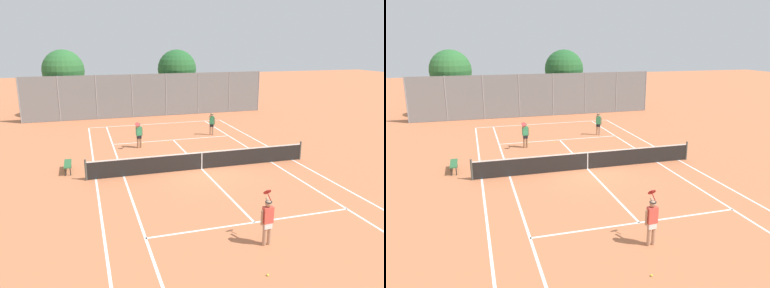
{
  "view_description": "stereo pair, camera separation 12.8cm",
  "coord_description": "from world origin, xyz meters",
  "views": [
    {
      "loc": [
        -5.9,
        -17.98,
        6.56
      ],
      "look_at": [
        -0.1,
        1.5,
        1.0
      ],
      "focal_mm": 35.0,
      "sensor_mm": 36.0,
      "label": 1
    },
    {
      "loc": [
        -5.78,
        -18.02,
        6.56
      ],
      "look_at": [
        -0.1,
        1.5,
        1.0
      ],
      "focal_mm": 35.0,
      "sensor_mm": 36.0,
      "label": 2
    }
  ],
  "objects": [
    {
      "name": "tree_behind_right",
      "position": [
        3.15,
        17.2,
        3.9
      ],
      "size": [
        3.68,
        3.68,
        5.88
      ],
      "color": "brown",
      "rests_on": "ground"
    },
    {
      "name": "court_line_markings",
      "position": [
        0.0,
        0.0,
        0.0
      ],
      "size": [
        11.1,
        23.9,
        0.01
      ],
      "color": "white",
      "rests_on": "ground"
    },
    {
      "name": "loose_tennis_ball_2",
      "position": [
        -0.5,
        5.78,
        0.03
      ],
      "size": [
        0.07,
        0.07,
        0.07
      ],
      "primitive_type": "sphere",
      "color": "#D1DB33",
      "rests_on": "ground"
    },
    {
      "name": "tree_behind_left",
      "position": [
        -7.25,
        17.52,
        4.04
      ],
      "size": [
        3.66,
        3.66,
        5.94
      ],
      "color": "brown",
      "rests_on": "ground"
    },
    {
      "name": "back_fence",
      "position": [
        0.0,
        15.29,
        1.92
      ],
      "size": [
        21.69,
        0.08,
        3.84
      ],
      "color": "gray",
      "rests_on": "ground"
    },
    {
      "name": "player_far_left",
      "position": [
        -2.55,
        5.09,
        0.93
      ],
      "size": [
        0.57,
        0.82,
        1.77
      ],
      "color": "#936B4C",
      "rests_on": "ground"
    },
    {
      "name": "tennis_net",
      "position": [
        0.0,
        0.0,
        0.51
      ],
      "size": [
        12.0,
        0.1,
        1.07
      ],
      "color": "#474C47",
      "rests_on": "ground"
    },
    {
      "name": "player_near_side",
      "position": [
        -0.32,
        -7.95,
        0.93
      ],
      "size": [
        0.63,
        0.76,
        1.77
      ],
      "color": "tan",
      "rests_on": "ground"
    },
    {
      "name": "courtside_bench",
      "position": [
        -6.83,
        1.6,
        0.41
      ],
      "size": [
        0.36,
        1.5,
        0.47
      ],
      "color": "#2D6638",
      "rests_on": "ground"
    },
    {
      "name": "player_far_right",
      "position": [
        3.03,
        6.99,
        0.91
      ],
      "size": [
        0.54,
        0.47,
        1.6
      ],
      "color": "tan",
      "rests_on": "ground"
    },
    {
      "name": "loose_tennis_ball_3",
      "position": [
        -1.49,
        10.06,
        0.03
      ],
      "size": [
        0.07,
        0.07,
        0.07
      ],
      "primitive_type": "sphere",
      "color": "#D1DB33",
      "rests_on": "ground"
    },
    {
      "name": "loose_tennis_ball_0",
      "position": [
        -2.22,
        5.94,
        0.03
      ],
      "size": [
        0.07,
        0.07,
        0.07
      ],
      "primitive_type": "sphere",
      "color": "#D1DB33",
      "rests_on": "ground"
    },
    {
      "name": "ground_plane",
      "position": [
        0.0,
        0.0,
        0.0
      ],
      "size": [
        120.0,
        120.0,
        0.0
      ],
      "primitive_type": "plane",
      "color": "#C67047"
    },
    {
      "name": "loose_tennis_ball_1",
      "position": [
        -1.1,
        -9.55,
        0.03
      ],
      "size": [
        0.07,
        0.07,
        0.07
      ],
      "primitive_type": "sphere",
      "color": "#D1DB33",
      "rests_on": "ground"
    }
  ]
}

